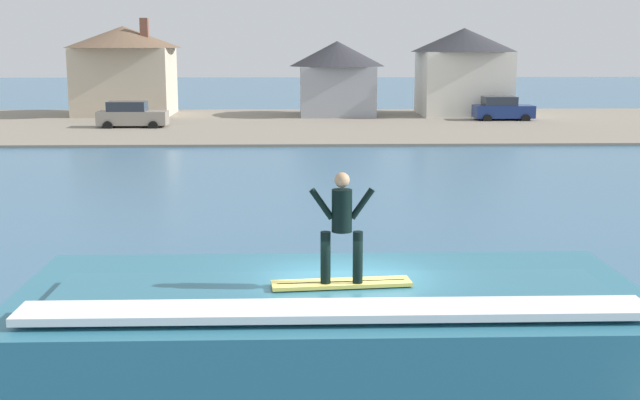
{
  "coord_description": "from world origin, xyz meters",
  "views": [
    {
      "loc": [
        -0.84,
        -13.48,
        5.53
      ],
      "look_at": [
        -0.26,
        5.24,
        1.98
      ],
      "focal_mm": 46.09,
      "sensor_mm": 36.0,
      "label": 1
    }
  ],
  "objects_px": {
    "surfer": "(342,222)",
    "surfboard": "(341,283)",
    "car_near_shore": "(131,115)",
    "house_with_chimney": "(124,66)",
    "house_small_cottage": "(337,75)",
    "car_far_shore": "(502,109)",
    "house_gabled_white": "(463,69)",
    "wave_crest": "(331,332)"
  },
  "relations": [
    {
      "from": "house_with_chimney",
      "to": "car_near_shore",
      "type": "bearing_deg",
      "value": -76.75
    },
    {
      "from": "wave_crest",
      "to": "surfer",
      "type": "height_order",
      "value": "surfer"
    },
    {
      "from": "house_with_chimney",
      "to": "house_small_cottage",
      "type": "xyz_separation_m",
      "value": [
        16.43,
        -0.84,
        -0.68
      ]
    },
    {
      "from": "house_with_chimney",
      "to": "house_small_cottage",
      "type": "distance_m",
      "value": 16.47
    },
    {
      "from": "surfboard",
      "to": "surfer",
      "type": "distance_m",
      "value": 1.03
    },
    {
      "from": "surfer",
      "to": "house_small_cottage",
      "type": "xyz_separation_m",
      "value": [
        2.57,
        51.28,
        0.43
      ]
    },
    {
      "from": "wave_crest",
      "to": "car_far_shore",
      "type": "height_order",
      "value": "car_far_shore"
    },
    {
      "from": "surfboard",
      "to": "car_far_shore",
      "type": "xyz_separation_m",
      "value": [
        14.35,
        46.61,
        -0.83
      ]
    },
    {
      "from": "surfer",
      "to": "car_near_shore",
      "type": "distance_m",
      "value": 43.74
    },
    {
      "from": "surfboard",
      "to": "house_gabled_white",
      "type": "relative_size",
      "value": 0.28
    },
    {
      "from": "surfboard",
      "to": "surfer",
      "type": "relative_size",
      "value": 1.28
    },
    {
      "from": "surfer",
      "to": "wave_crest",
      "type": "bearing_deg",
      "value": 107.51
    },
    {
      "from": "house_small_cottage",
      "to": "wave_crest",
      "type": "bearing_deg",
      "value": -93.06
    },
    {
      "from": "car_far_shore",
      "to": "house_small_cottage",
      "type": "bearing_deg",
      "value": 158.68
    },
    {
      "from": "surfer",
      "to": "car_near_shore",
      "type": "relative_size",
      "value": 0.39
    },
    {
      "from": "car_far_shore",
      "to": "house_small_cottage",
      "type": "xyz_separation_m",
      "value": [
        -11.78,
        4.6,
        2.28
      ]
    },
    {
      "from": "car_near_shore",
      "to": "car_far_shore",
      "type": "xyz_separation_m",
      "value": [
        25.87,
        4.53,
        0.0
      ]
    },
    {
      "from": "surfer",
      "to": "house_with_chimney",
      "type": "xyz_separation_m",
      "value": [
        -13.86,
        52.12,
        1.11
      ]
    },
    {
      "from": "house_with_chimney",
      "to": "house_small_cottage",
      "type": "relative_size",
      "value": 1.22
    },
    {
      "from": "car_near_shore",
      "to": "house_small_cottage",
      "type": "relative_size",
      "value": 0.62
    },
    {
      "from": "surfer",
      "to": "house_with_chimney",
      "type": "distance_m",
      "value": 53.94
    },
    {
      "from": "wave_crest",
      "to": "car_near_shore",
      "type": "height_order",
      "value": "car_near_shore"
    },
    {
      "from": "surfboard",
      "to": "house_small_cottage",
      "type": "height_order",
      "value": "house_small_cottage"
    },
    {
      "from": "car_far_shore",
      "to": "house_small_cottage",
      "type": "height_order",
      "value": "house_small_cottage"
    },
    {
      "from": "surfboard",
      "to": "car_far_shore",
      "type": "distance_m",
      "value": 48.77
    },
    {
      "from": "wave_crest",
      "to": "house_small_cottage",
      "type": "bearing_deg",
      "value": 86.94
    },
    {
      "from": "car_near_shore",
      "to": "house_small_cottage",
      "type": "bearing_deg",
      "value": 32.93
    },
    {
      "from": "car_near_shore",
      "to": "house_gabled_white",
      "type": "distance_m",
      "value": 25.68
    },
    {
      "from": "car_far_shore",
      "to": "wave_crest",
      "type": "bearing_deg",
      "value": -107.42
    },
    {
      "from": "surfboard",
      "to": "house_gabled_white",
      "type": "xyz_separation_m",
      "value": [
        12.34,
        51.17,
        1.95
      ]
    },
    {
      "from": "house_gabled_white",
      "to": "car_far_shore",
      "type": "bearing_deg",
      "value": -66.27
    },
    {
      "from": "surfer",
      "to": "surfboard",
      "type": "bearing_deg",
      "value": 88.97
    },
    {
      "from": "house_gabled_white",
      "to": "car_near_shore",
      "type": "bearing_deg",
      "value": -159.15
    },
    {
      "from": "surfboard",
      "to": "house_small_cottage",
      "type": "distance_m",
      "value": 51.29
    },
    {
      "from": "car_far_shore",
      "to": "house_gabled_white",
      "type": "relative_size",
      "value": 0.52
    },
    {
      "from": "surfer",
      "to": "house_gabled_white",
      "type": "bearing_deg",
      "value": 76.46
    },
    {
      "from": "house_gabled_white",
      "to": "surfer",
      "type": "bearing_deg",
      "value": -103.54
    },
    {
      "from": "car_far_shore",
      "to": "car_near_shore",
      "type": "bearing_deg",
      "value": -170.08
    },
    {
      "from": "wave_crest",
      "to": "house_small_cottage",
      "type": "distance_m",
      "value": 50.93
    },
    {
      "from": "surfboard",
      "to": "car_near_shore",
      "type": "relative_size",
      "value": 0.5
    },
    {
      "from": "car_far_shore",
      "to": "house_with_chimney",
      "type": "distance_m",
      "value": 28.89
    },
    {
      "from": "surfboard",
      "to": "house_gabled_white",
      "type": "bearing_deg",
      "value": 76.44
    }
  ]
}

